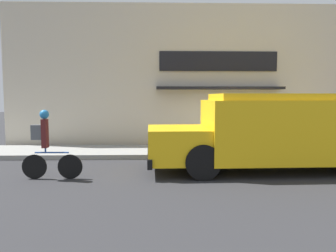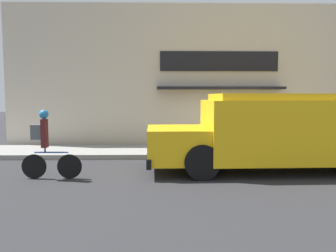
# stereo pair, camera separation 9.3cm
# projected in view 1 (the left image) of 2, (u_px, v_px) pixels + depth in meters

# --- Properties ---
(ground_plane) EXTENTS (70.00, 70.00, 0.00)m
(ground_plane) POSITION_uv_depth(u_px,v_px,m) (251.00, 159.00, 10.59)
(ground_plane) COLOR #2B2B2D
(sidewalk) EXTENTS (28.00, 2.26, 0.16)m
(sidewalk) POSITION_uv_depth(u_px,v_px,m) (242.00, 151.00, 11.71)
(sidewalk) COLOR gray
(sidewalk) RESTS_ON ground_plane
(storefront) EXTENTS (18.00, 0.89, 5.62)m
(storefront) POSITION_uv_depth(u_px,v_px,m) (233.00, 77.00, 12.97)
(storefront) COLOR beige
(storefront) RESTS_ON ground_plane
(school_bus) EXTENTS (7.02, 2.70, 2.09)m
(school_bus) POSITION_uv_depth(u_px,v_px,m) (289.00, 130.00, 8.90)
(school_bus) COLOR yellow
(school_bus) RESTS_ON ground_plane
(cyclist) EXTENTS (1.47, 0.22, 1.69)m
(cyclist) POSITION_uv_depth(u_px,v_px,m) (46.00, 144.00, 7.95)
(cyclist) COLOR black
(cyclist) RESTS_ON ground_plane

